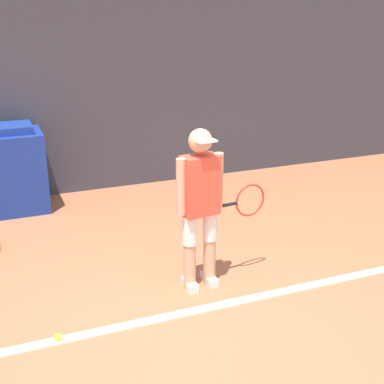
{
  "coord_description": "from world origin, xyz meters",
  "views": [
    {
      "loc": [
        -1.33,
        -3.51,
        2.64
      ],
      "look_at": [
        0.47,
        0.98,
        0.91
      ],
      "focal_mm": 50.0,
      "sensor_mm": 36.0,
      "label": 1
    }
  ],
  "objects": [
    {
      "name": "court_baseline",
      "position": [
        0.0,
        0.36,
        0.01
      ],
      "size": [
        21.6,
        0.1,
        0.01
      ],
      "color": "white",
      "rests_on": "ground_plane"
    },
    {
      "name": "ground_plane",
      "position": [
        0.0,
        0.0,
        0.0
      ],
      "size": [
        24.0,
        24.0,
        0.0
      ],
      "primitive_type": "plane",
      "color": "#B76642"
    },
    {
      "name": "tennis_player",
      "position": [
        0.48,
        0.78,
        0.87
      ],
      "size": [
        0.97,
        0.3,
        1.58
      ],
      "rotation": [
        0.0,
        0.0,
        0.12
      ],
      "color": "tan",
      "rests_on": "ground_plane"
    },
    {
      "name": "covered_chair",
      "position": [
        -1.0,
        3.59,
        0.55
      ],
      "size": [
        0.75,
        0.7,
        1.16
      ],
      "color": "navy",
      "rests_on": "ground_plane"
    },
    {
      "name": "tennis_ball",
      "position": [
        -0.97,
        0.37,
        0.03
      ],
      "size": [
        0.07,
        0.07,
        0.07
      ],
      "color": "#D1E533",
      "rests_on": "ground_plane"
    },
    {
      "name": "back_wall",
      "position": [
        0.0,
        4.04,
        1.49
      ],
      "size": [
        24.0,
        0.1,
        2.98
      ],
      "color": "#383842",
      "rests_on": "ground_plane"
    }
  ]
}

